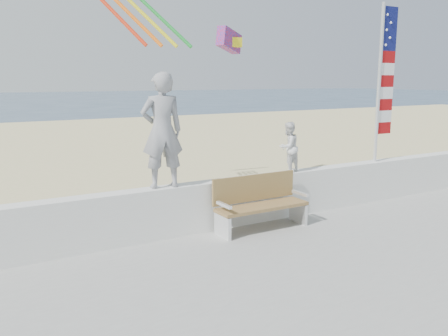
{
  "coord_description": "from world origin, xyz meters",
  "views": [
    {
      "loc": [
        -4.07,
        -5.5,
        2.94
      ],
      "look_at": [
        0.2,
        1.8,
        1.35
      ],
      "focal_mm": 38.0,
      "sensor_mm": 36.0,
      "label": 1
    }
  ],
  "objects_px": {
    "adult": "(162,131)",
    "bench": "(259,202)",
    "flag": "(383,77)",
    "child": "(288,147)"
  },
  "relations": [
    {
      "from": "adult",
      "to": "bench",
      "type": "distance_m",
      "value": 2.26
    },
    {
      "from": "bench",
      "to": "flag",
      "type": "relative_size",
      "value": 0.51
    },
    {
      "from": "child",
      "to": "flag",
      "type": "relative_size",
      "value": 0.29
    },
    {
      "from": "bench",
      "to": "flag",
      "type": "xyz_separation_m",
      "value": [
        3.63,
        0.45,
        2.3
      ]
    },
    {
      "from": "adult",
      "to": "flag",
      "type": "bearing_deg",
      "value": -172.32
    },
    {
      "from": "adult",
      "to": "bench",
      "type": "height_order",
      "value": "adult"
    },
    {
      "from": "adult",
      "to": "flag",
      "type": "distance_m",
      "value": 5.44
    },
    {
      "from": "adult",
      "to": "flag",
      "type": "xyz_separation_m",
      "value": [
        5.36,
        -0.0,
        0.92
      ]
    },
    {
      "from": "flag",
      "to": "adult",
      "type": "bearing_deg",
      "value": 180.0
    },
    {
      "from": "bench",
      "to": "flag",
      "type": "distance_m",
      "value": 4.33
    }
  ]
}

